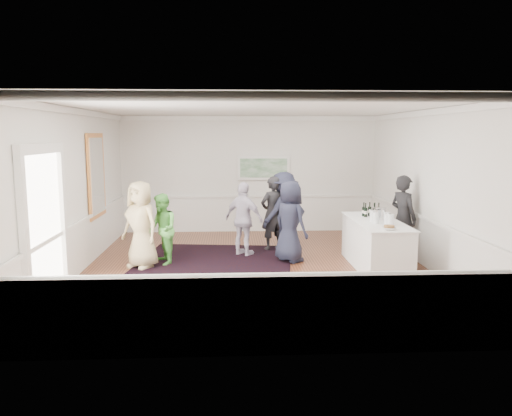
{
  "coord_description": "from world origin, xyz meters",
  "views": [
    {
      "loc": [
        -0.5,
        -9.79,
        2.7
      ],
      "look_at": [
        0.0,
        0.2,
        1.22
      ],
      "focal_mm": 35.0,
      "sensor_mm": 36.0,
      "label": 1
    }
  ],
  "objects_px": {
    "guest_tan": "(141,225)",
    "guest_dark_a": "(284,211)",
    "bartender": "(403,218)",
    "nut_bowl": "(389,228)",
    "ice_bucket": "(379,214)",
    "serving_table": "(376,244)",
    "guest_green": "(162,229)",
    "guest_dark_b": "(272,213)",
    "guest_lilac": "(244,219)",
    "guest_navy": "(290,222)"
  },
  "relations": [
    {
      "from": "guest_lilac",
      "to": "bartender",
      "type": "bearing_deg",
      "value": -153.17
    },
    {
      "from": "serving_table",
      "to": "guest_dark_a",
      "type": "xyz_separation_m",
      "value": [
        -1.69,
        1.78,
        0.43
      ]
    },
    {
      "from": "guest_tan",
      "to": "guest_dark_a",
      "type": "xyz_separation_m",
      "value": [
        3.06,
        1.52,
        0.03
      ]
    },
    {
      "from": "guest_lilac",
      "to": "guest_dark_b",
      "type": "relative_size",
      "value": 0.95
    },
    {
      "from": "guest_lilac",
      "to": "guest_dark_a",
      "type": "relative_size",
      "value": 0.9
    },
    {
      "from": "bartender",
      "to": "guest_dark_b",
      "type": "xyz_separation_m",
      "value": [
        -2.74,
        1.07,
        -0.05
      ]
    },
    {
      "from": "guest_green",
      "to": "guest_lilac",
      "type": "xyz_separation_m",
      "value": [
        1.73,
        0.68,
        0.08
      ]
    },
    {
      "from": "guest_green",
      "to": "ice_bucket",
      "type": "height_order",
      "value": "guest_green"
    },
    {
      "from": "guest_dark_a",
      "to": "ice_bucket",
      "type": "bearing_deg",
      "value": 98.86
    },
    {
      "from": "guest_dark_a",
      "to": "guest_dark_b",
      "type": "height_order",
      "value": "guest_dark_a"
    },
    {
      "from": "bartender",
      "to": "guest_tan",
      "type": "distance_m",
      "value": 5.55
    },
    {
      "from": "guest_tan",
      "to": "guest_lilac",
      "type": "height_order",
      "value": "guest_tan"
    },
    {
      "from": "guest_tan",
      "to": "guest_lilac",
      "type": "xyz_separation_m",
      "value": [
        2.12,
        0.92,
        -0.06
      ]
    },
    {
      "from": "guest_dark_b",
      "to": "guest_navy",
      "type": "relative_size",
      "value": 1.0
    },
    {
      "from": "guest_tan",
      "to": "nut_bowl",
      "type": "xyz_separation_m",
      "value": [
        4.71,
        -1.21,
        0.12
      ]
    },
    {
      "from": "nut_bowl",
      "to": "guest_green",
      "type": "bearing_deg",
      "value": 161.44
    },
    {
      "from": "guest_tan",
      "to": "guest_navy",
      "type": "height_order",
      "value": "guest_tan"
    },
    {
      "from": "guest_navy",
      "to": "bartender",
      "type": "bearing_deg",
      "value": -126.28
    },
    {
      "from": "guest_dark_b",
      "to": "ice_bucket",
      "type": "distance_m",
      "value": 2.6
    },
    {
      "from": "guest_tan",
      "to": "bartender",
      "type": "bearing_deg",
      "value": 39.7
    },
    {
      "from": "bartender",
      "to": "guest_lilac",
      "type": "distance_m",
      "value": 3.46
    },
    {
      "from": "serving_table",
      "to": "nut_bowl",
      "type": "xyz_separation_m",
      "value": [
        -0.04,
        -0.95,
        0.52
      ]
    },
    {
      "from": "guest_dark_b",
      "to": "nut_bowl",
      "type": "xyz_separation_m",
      "value": [
        1.92,
        -2.67,
        0.14
      ]
    },
    {
      "from": "guest_lilac",
      "to": "guest_dark_b",
      "type": "height_order",
      "value": "guest_dark_b"
    },
    {
      "from": "guest_tan",
      "to": "guest_dark_b",
      "type": "height_order",
      "value": "guest_tan"
    },
    {
      "from": "guest_dark_b",
      "to": "ice_bucket",
      "type": "relative_size",
      "value": 6.67
    },
    {
      "from": "guest_dark_a",
      "to": "nut_bowl",
      "type": "height_order",
      "value": "guest_dark_a"
    },
    {
      "from": "serving_table",
      "to": "ice_bucket",
      "type": "relative_size",
      "value": 9.24
    },
    {
      "from": "serving_table",
      "to": "guest_green",
      "type": "distance_m",
      "value": 4.4
    },
    {
      "from": "serving_table",
      "to": "guest_dark_b",
      "type": "xyz_separation_m",
      "value": [
        -1.96,
        1.72,
        0.38
      ]
    },
    {
      "from": "bartender",
      "to": "guest_green",
      "type": "xyz_separation_m",
      "value": [
        -5.14,
        -0.14,
        -0.18
      ]
    },
    {
      "from": "nut_bowl",
      "to": "ice_bucket",
      "type": "bearing_deg",
      "value": 82.4
    },
    {
      "from": "serving_table",
      "to": "ice_bucket",
      "type": "bearing_deg",
      "value": 56.04
    },
    {
      "from": "guest_dark_a",
      "to": "nut_bowl",
      "type": "relative_size",
      "value": 7.26
    },
    {
      "from": "serving_table",
      "to": "ice_bucket",
      "type": "xyz_separation_m",
      "value": [
        0.1,
        0.15,
        0.6
      ]
    },
    {
      "from": "guest_dark_b",
      "to": "nut_bowl",
      "type": "bearing_deg",
      "value": 94.28
    },
    {
      "from": "guest_dark_a",
      "to": "guest_navy",
      "type": "xyz_separation_m",
      "value": [
        0.02,
        -1.18,
        -0.05
      ]
    },
    {
      "from": "bartender",
      "to": "nut_bowl",
      "type": "xyz_separation_m",
      "value": [
        -0.82,
        -1.6,
        0.09
      ]
    },
    {
      "from": "guest_dark_b",
      "to": "guest_lilac",
      "type": "bearing_deg",
      "value": 6.85
    },
    {
      "from": "ice_bucket",
      "to": "guest_lilac",
      "type": "bearing_deg",
      "value": 159.41
    },
    {
      "from": "guest_green",
      "to": "guest_dark_b",
      "type": "height_order",
      "value": "guest_dark_b"
    },
    {
      "from": "guest_green",
      "to": "guest_lilac",
      "type": "height_order",
      "value": "guest_lilac"
    },
    {
      "from": "guest_dark_b",
      "to": "bartender",
      "type": "bearing_deg",
      "value": 127.18
    },
    {
      "from": "ice_bucket",
      "to": "guest_green",
      "type": "bearing_deg",
      "value": 175.5
    },
    {
      "from": "guest_green",
      "to": "bartender",
      "type": "bearing_deg",
      "value": 70.07
    },
    {
      "from": "guest_green",
      "to": "nut_bowl",
      "type": "distance_m",
      "value": 4.57
    },
    {
      "from": "bartender",
      "to": "nut_bowl",
      "type": "distance_m",
      "value": 1.8
    },
    {
      "from": "bartender",
      "to": "ice_bucket",
      "type": "xyz_separation_m",
      "value": [
        -0.67,
        -0.5,
        0.17
      ]
    },
    {
      "from": "guest_green",
      "to": "nut_bowl",
      "type": "xyz_separation_m",
      "value": [
        4.33,
        -1.45,
        0.27
      ]
    },
    {
      "from": "serving_table",
      "to": "guest_green",
      "type": "xyz_separation_m",
      "value": [
        -4.37,
        0.51,
        0.25
      ]
    }
  ]
}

